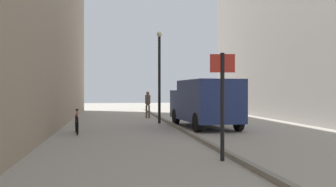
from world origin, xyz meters
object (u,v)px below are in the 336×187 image
(pedestrian_main_foreground, at_px, (148,103))
(bicycle_leaning, at_px, (77,124))
(delivery_van, at_px, (205,102))
(lamp_post, at_px, (159,71))
(street_sign_post, at_px, (222,97))

(pedestrian_main_foreground, bearing_deg, bicycle_leaning, -103.37)
(delivery_van, height_order, bicycle_leaning, delivery_van)
(bicycle_leaning, bearing_deg, delivery_van, 9.20)
(pedestrian_main_foreground, distance_m, delivery_van, 6.94)
(lamp_post, bearing_deg, delivery_van, -56.87)
(pedestrian_main_foreground, xyz_separation_m, street_sign_post, (0.34, -14.82, 0.59))
(bicycle_leaning, bearing_deg, pedestrian_main_foreground, 59.19)
(delivery_van, distance_m, lamp_post, 3.56)
(lamp_post, relative_size, bicycle_leaning, 2.70)
(delivery_van, bearing_deg, bicycle_leaning, -168.00)
(delivery_van, xyz_separation_m, street_sign_post, (-1.63, -8.17, 0.37))
(pedestrian_main_foreground, relative_size, lamp_post, 0.35)
(pedestrian_main_foreground, height_order, lamp_post, lamp_post)
(delivery_van, bearing_deg, lamp_post, 118.72)
(lamp_post, height_order, bicycle_leaning, lamp_post)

